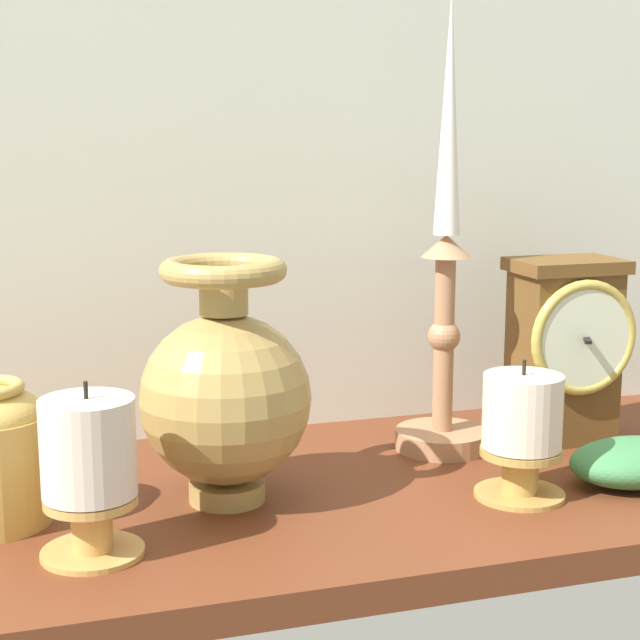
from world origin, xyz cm
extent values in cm
cube|color=brown|center=(0.00, 0.00, -1.20)|extent=(100.00, 36.00, 2.40)
cube|color=silver|center=(0.00, 18.50, 32.50)|extent=(120.00, 2.00, 65.00)
cube|color=brown|center=(25.33, 5.82, 8.01)|extent=(8.93, 6.25, 16.02)
cube|color=brown|center=(25.33, 5.82, 16.62)|extent=(10.00, 7.00, 1.20)
torus|color=gold|center=(25.33, 2.30, 10.48)|extent=(10.66, 0.97, 10.66)
cylinder|color=silver|center=(25.33, 2.20, 10.48)|extent=(8.91, 0.40, 8.91)
cube|color=black|center=(25.33, 1.90, 10.48)|extent=(2.05, 3.30, 0.30)
cylinder|color=#AE7B57|center=(13.38, 6.34, 0.90)|extent=(8.56, 8.56, 1.80)
cylinder|color=#AE7B57|center=(13.38, 6.34, 9.79)|extent=(1.84, 1.84, 15.98)
sphere|color=#AE7B57|center=(13.38, 6.34, 10.59)|extent=(2.94, 2.94, 2.94)
cone|color=#AE7B57|center=(13.38, 6.34, 18.78)|extent=(4.50, 4.50, 2.00)
cone|color=white|center=(13.38, 6.34, 30.40)|extent=(2.37, 2.37, 21.24)
cylinder|color=#A58749|center=(-8.32, -0.70, 0.80)|extent=(6.05, 6.05, 1.60)
sphere|color=#A58749|center=(-8.32, -0.70, 8.32)|extent=(13.43, 13.43, 13.43)
cylinder|color=#A58749|center=(-8.32, -0.70, 16.73)|extent=(3.76, 3.76, 3.40)
torus|color=#A58749|center=(-8.32, -0.70, 18.43)|extent=(9.76, 9.76, 1.76)
cylinder|color=#B78F47|center=(14.22, -6.91, 1.87)|extent=(2.90, 2.90, 3.74)
cylinder|color=#B78F47|center=(14.22, -6.91, 0.40)|extent=(7.25, 7.25, 0.80)
cylinder|color=#B78F47|center=(14.22, -6.91, 3.74)|extent=(6.53, 6.53, 0.60)
cylinder|color=beige|center=(14.22, -6.91, 7.08)|extent=(6.32, 6.32, 5.88)
cylinder|color=black|center=(14.22, -6.91, 10.62)|extent=(0.30, 0.30, 1.20)
cylinder|color=tan|center=(-19.44, -8.17, 1.98)|extent=(2.86, 2.86, 3.97)
cylinder|color=tan|center=(-19.44, -8.17, 0.40)|extent=(7.16, 7.16, 0.80)
cylinder|color=tan|center=(-19.44, -8.17, 3.97)|extent=(6.44, 6.44, 0.60)
cylinder|color=beige|center=(-19.44, -8.17, 7.77)|extent=(6.49, 6.49, 6.80)
cylinder|color=black|center=(-19.44, -8.17, 11.76)|extent=(0.30, 0.30, 1.20)
ellipsoid|color=#3B7A46|center=(24.62, -7.24, 1.92)|extent=(11.38, 7.97, 3.84)
camera|label=1|loc=(-24.19, -75.60, 28.97)|focal=56.79mm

